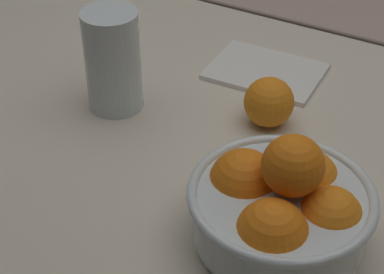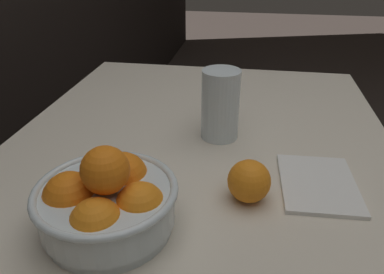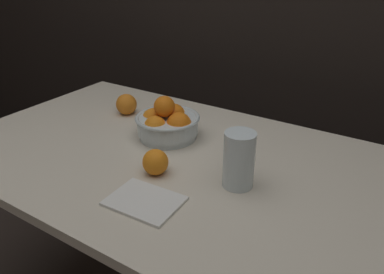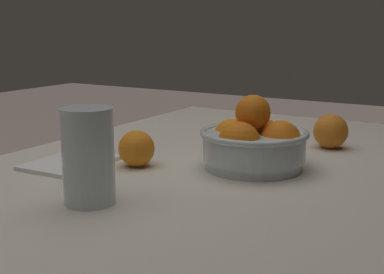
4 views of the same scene
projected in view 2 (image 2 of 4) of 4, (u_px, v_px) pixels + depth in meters
The scene contains 5 objects.
dining_table at pixel (183, 227), 0.68m from camera, with size 1.44×0.84×0.72m.
fruit_bowl at pixel (107, 201), 0.55m from camera, with size 0.21×0.21×0.14m.
juice_glass at pixel (220, 107), 0.81m from camera, with size 0.08×0.08×0.15m.
orange_loose_front at pixel (249, 181), 0.62m from camera, with size 0.07×0.07×0.07m, color orange.
napkin at pixel (318, 184), 0.67m from camera, with size 0.18×0.13×0.01m, color white.
Camera 2 is at (-0.51, -0.10, 1.12)m, focal length 35.00 mm.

